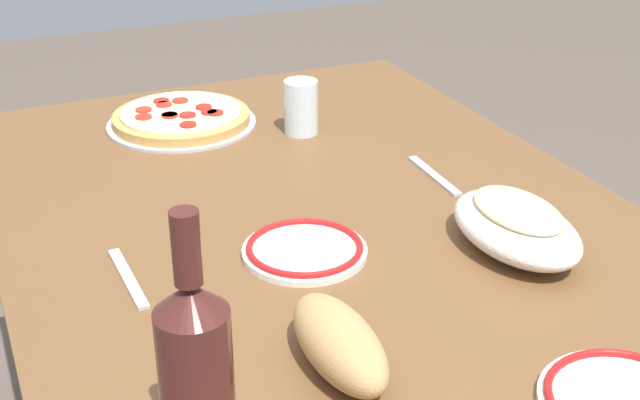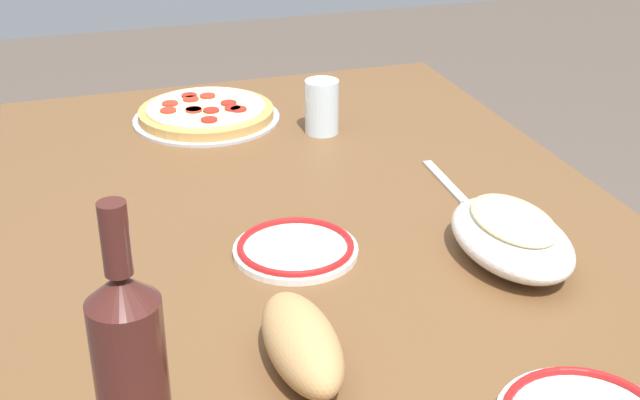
# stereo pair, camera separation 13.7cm
# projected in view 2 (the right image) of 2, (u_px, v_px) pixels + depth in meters

# --- Properties ---
(dining_table) EXTENTS (1.41, 0.98, 0.73)m
(dining_table) POSITION_uv_depth(u_px,v_px,m) (320.00, 275.00, 1.43)
(dining_table) COLOR brown
(dining_table) RESTS_ON ground
(pepperoni_pizza) EXTENTS (0.30, 0.30, 0.03)m
(pepperoni_pizza) POSITION_uv_depth(u_px,v_px,m) (206.00, 113.00, 1.76)
(pepperoni_pizza) COLOR #B7B7BC
(pepperoni_pizza) RESTS_ON dining_table
(baked_pasta_dish) EXTENTS (0.24, 0.15, 0.08)m
(baked_pasta_dish) POSITION_uv_depth(u_px,v_px,m) (511.00, 235.00, 1.24)
(baked_pasta_dish) COLOR white
(baked_pasta_dish) RESTS_ON dining_table
(wine_bottle) EXTENTS (0.07, 0.07, 0.31)m
(wine_bottle) POSITION_uv_depth(u_px,v_px,m) (131.00, 375.00, 0.82)
(wine_bottle) COLOR #471E19
(wine_bottle) RESTS_ON dining_table
(water_glass) EXTENTS (0.07, 0.07, 0.11)m
(water_glass) POSITION_uv_depth(u_px,v_px,m) (322.00, 107.00, 1.68)
(water_glass) COLOR silver
(water_glass) RESTS_ON dining_table
(side_plate_far) EXTENTS (0.18, 0.18, 0.02)m
(side_plate_far) POSITION_uv_depth(u_px,v_px,m) (296.00, 248.00, 1.27)
(side_plate_far) COLOR white
(side_plate_far) RESTS_ON dining_table
(bread_loaf) EXTENTS (0.20, 0.08, 0.07)m
(bread_loaf) POSITION_uv_depth(u_px,v_px,m) (302.00, 343.00, 1.01)
(bread_loaf) COLOR tan
(bread_loaf) RESTS_ON dining_table
(fork_left) EXTENTS (0.17, 0.02, 0.00)m
(fork_left) POSITION_uv_depth(u_px,v_px,m) (119.00, 266.00, 1.24)
(fork_left) COLOR #B7B7BC
(fork_left) RESTS_ON dining_table
(fork_right) EXTENTS (0.17, 0.02, 0.00)m
(fork_right) POSITION_uv_depth(u_px,v_px,m) (445.00, 181.00, 1.50)
(fork_right) COLOR #B7B7BC
(fork_right) RESTS_ON dining_table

